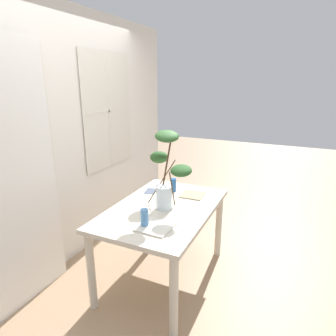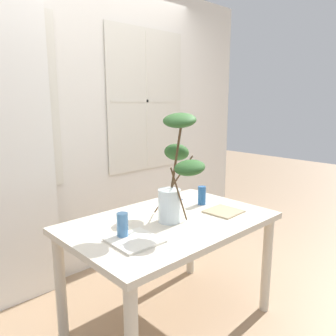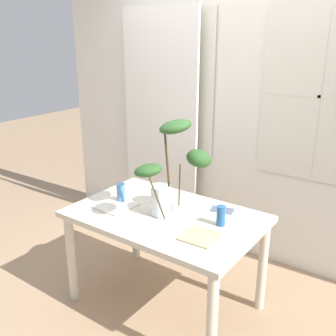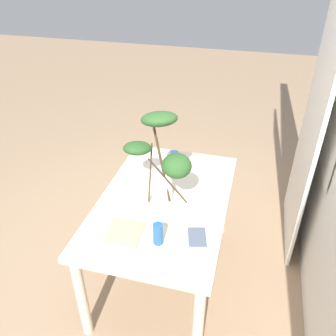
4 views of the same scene
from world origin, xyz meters
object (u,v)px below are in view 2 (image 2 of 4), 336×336
(drinking_glass_blue_right, at_px, (202,195))
(plate_square_left, at_px, (135,240))
(vase_with_branches, at_px, (177,168))
(dining_table, at_px, (170,234))
(drinking_glass_blue_left, at_px, (122,226))
(plate_square_right, at_px, (224,211))

(drinking_glass_blue_right, height_order, plate_square_left, drinking_glass_blue_right)
(vase_with_branches, distance_m, plate_square_left, 0.56)
(dining_table, bearing_deg, drinking_glass_blue_left, -176.34)
(drinking_glass_blue_left, height_order, plate_square_left, drinking_glass_blue_left)
(vase_with_branches, bearing_deg, plate_square_right, -23.16)
(plate_square_right, bearing_deg, plate_square_left, 177.37)
(drinking_glass_blue_right, distance_m, plate_square_right, 0.24)
(plate_square_right, bearing_deg, dining_table, 158.74)
(vase_with_branches, relative_size, plate_square_right, 3.23)
(vase_with_branches, xyz_separation_m, drinking_glass_blue_left, (-0.45, -0.02, -0.27))
(vase_with_branches, relative_size, drinking_glass_blue_left, 4.83)
(vase_with_branches, distance_m, drinking_glass_blue_right, 0.46)
(vase_with_branches, relative_size, drinking_glass_blue_right, 5.16)
(drinking_glass_blue_right, bearing_deg, plate_square_left, -166.37)
(drinking_glass_blue_left, distance_m, plate_square_left, 0.11)
(plate_square_left, bearing_deg, drinking_glass_blue_right, 13.63)
(vase_with_branches, bearing_deg, plate_square_left, -166.20)
(dining_table, relative_size, plate_square_right, 6.04)
(drinking_glass_blue_right, bearing_deg, vase_with_branches, -166.58)
(vase_with_branches, height_order, plate_square_left, vase_with_branches)
(drinking_glass_blue_left, xyz_separation_m, plate_square_right, (0.78, -0.12, -0.07))
(dining_table, bearing_deg, vase_with_branches, -7.90)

